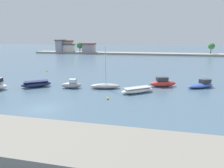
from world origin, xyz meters
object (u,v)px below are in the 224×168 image
at_px(moored_boat_4, 137,90).
at_px(mooring_buoy_0, 47,71).
at_px(mooring_buoy_2, 108,98).
at_px(moored_boat_3, 105,86).
at_px(moored_boat_6, 201,85).
at_px(moored_boat_1, 36,84).
at_px(moored_boat_5, 163,83).
at_px(moored_boat_2, 72,85).

relative_size(moored_boat_4, mooring_buoy_0, 15.23).
bearing_deg(moored_boat_4, mooring_buoy_2, -167.21).
xyz_separation_m(moored_boat_3, moored_boat_6, (16.11, 4.05, 0.02)).
bearing_deg(mooring_buoy_2, moored_boat_4, 48.55).
distance_m(mooring_buoy_0, mooring_buoy_2, 27.81).
relative_size(moored_boat_1, mooring_buoy_2, 15.74).
bearing_deg(moored_boat_6, moored_boat_5, 153.84).
distance_m(moored_boat_6, mooring_buoy_0, 35.96).
relative_size(moored_boat_2, mooring_buoy_2, 11.30).
bearing_deg(moored_boat_2, moored_boat_3, -4.08).
height_order(moored_boat_4, mooring_buoy_2, moored_boat_4).
xyz_separation_m(moored_boat_5, mooring_buoy_2, (-7.81, -9.03, -0.49)).
xyz_separation_m(moored_boat_2, mooring_buoy_0, (-13.00, 14.06, -0.40)).
relative_size(moored_boat_5, mooring_buoy_2, 15.18).
distance_m(moored_boat_5, mooring_buoy_2, 11.95).
bearing_deg(moored_boat_1, moored_boat_3, -28.31).
height_order(moored_boat_2, moored_boat_3, moored_boat_3).
bearing_deg(moored_boat_6, moored_boat_3, 161.83).
bearing_deg(moored_boat_5, moored_boat_1, 173.99).
bearing_deg(moored_boat_4, mooring_buoy_0, 113.26).
bearing_deg(moored_boat_3, mooring_buoy_0, 132.33).
height_order(moored_boat_3, moored_boat_6, moored_boat_3).
relative_size(moored_boat_1, moored_boat_4, 0.94).
xyz_separation_m(moored_boat_1, moored_boat_2, (6.35, 0.61, 0.07)).
bearing_deg(moored_boat_4, moored_boat_2, 141.70).
bearing_deg(mooring_buoy_2, moored_boat_1, 163.36).
xyz_separation_m(moored_boat_5, moored_boat_6, (6.49, 0.70, -0.18)).
distance_m(moored_boat_1, moored_boat_6, 28.69).
bearing_deg(moored_boat_2, mooring_buoy_2, -45.69).
xyz_separation_m(moored_boat_1, moored_boat_5, (21.66, 4.89, 0.15)).
bearing_deg(moored_boat_3, moored_boat_6, 1.54).
relative_size(moored_boat_2, mooring_buoy_0, 10.24).
distance_m(moored_boat_4, mooring_buoy_2, 5.67).
distance_m(moored_boat_1, moored_boat_2, 6.38).
bearing_deg(moored_boat_5, moored_boat_2, 176.88).
xyz_separation_m(moored_boat_3, mooring_buoy_0, (-18.69, 13.13, -0.28)).
relative_size(mooring_buoy_0, mooring_buoy_2, 1.10).
bearing_deg(moored_boat_3, mooring_buoy_2, -84.90).
height_order(moored_boat_1, mooring_buoy_0, moored_boat_1).
distance_m(moored_boat_4, moored_boat_5, 6.28).
bearing_deg(moored_boat_6, moored_boat_1, 158.94).
distance_m(moored_boat_3, mooring_buoy_0, 22.84).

